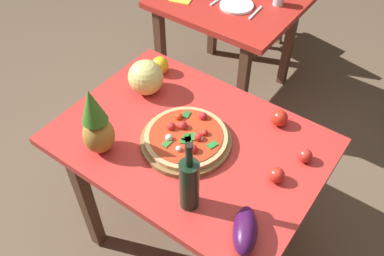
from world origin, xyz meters
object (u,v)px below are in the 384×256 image
pizza_board (185,140)px  wine_bottle (189,184)px  background_table (228,15)px  eggplant (245,230)px  display_table (190,153)px  fork_utensil (218,0)px  knife_utensil (255,13)px  tomato_at_corner (305,156)px  pizza (186,136)px  melon (146,77)px  tomato_by_bottle (279,118)px  tomato_beside_pepper (277,175)px  bell_pepper (160,65)px  dinner_plate (236,5)px  pineapple_left (96,125)px

pizza_board → wine_bottle: bearing=-50.8°
background_table → eggplant: eggplant is taller
display_table → fork_utensil: bearing=117.3°
knife_utensil → background_table: bearing=161.1°
tomato_at_corner → background_table: bearing=135.3°
pizza → wine_bottle: size_ratio=1.06×
wine_bottle → melon: bearing=143.7°
pizza → eggplant: 0.52m
tomato_by_bottle → background_table: bearing=133.3°
tomato_beside_pepper → knife_utensil: 1.30m
melon → tomato_at_corner: 0.84m
display_table → bell_pepper: bearing=144.2°
pizza → tomato_beside_pepper: (0.42, 0.05, -0.01)m
wine_bottle → tomato_beside_pepper: (0.22, 0.30, -0.10)m
fork_utensil → knife_utensil: bearing=1.8°
eggplant → background_table: bearing=123.9°
pizza → knife_utensil: 1.17m
wine_bottle → bell_pepper: bearing=136.7°
eggplant → fork_utensil: 1.72m
melon → dinner_plate: size_ratio=0.80×
display_table → pizza_board: bearing=-96.7°
display_table → eggplant: size_ratio=5.95×
tomato_by_bottle → dinner_plate: size_ratio=0.35×
pineapple_left → wine_bottle: bearing=-0.4°
display_table → pizza: 0.14m
pizza → knife_utensil: size_ratio=2.06×
background_table → tomato_beside_pepper: (0.95, -1.15, 0.16)m
tomato_at_corner → tomato_beside_pepper: size_ratio=0.91×
pizza → tomato_at_corner: 0.52m
bell_pepper → knife_utensil: 0.82m
wine_bottle → dinner_plate: (-0.63, 1.39, -0.12)m
tomato_at_corner → dinner_plate: 1.29m
wine_bottle → tomato_by_bottle: (0.08, 0.60, -0.09)m
pizza_board → fork_utensil: bearing=116.6°
eggplant → bell_pepper: bearing=146.3°
pizza → eggplant: size_ratio=1.85×
wine_bottle → pineapple_left: (-0.48, 0.00, 0.02)m
tomato_by_bottle → knife_utensil: bearing=125.9°
melon → tomato_by_bottle: (0.65, 0.18, -0.05)m
pineapple_left → pizza_board: bearing=41.7°
background_table → knife_utensil: knife_utensil is taller
pizza_board → bell_pepper: bearing=141.4°
tomato_by_bottle → melon: bearing=-164.6°
pineapple_left → dinner_plate: bearing=96.3°
background_table → pizza: size_ratio=2.49×
melon → eggplant: (0.82, -0.42, -0.04)m
pineapple_left → fork_utensil: bearing=101.9°
melon → tomato_beside_pepper: melon is taller
eggplant → wine_bottle: bearing=-179.7°
wine_bottle → tomato_at_corner: bearing=59.7°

